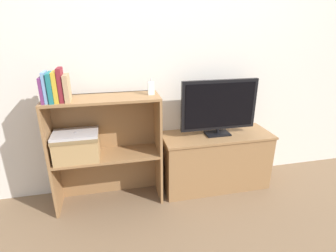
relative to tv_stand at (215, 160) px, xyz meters
name	(u,v)px	position (x,y,z in m)	size (l,w,h in m)	color
ground_plane	(172,202)	(-0.47, -0.19, -0.27)	(16.00, 16.00, 0.00)	brown
wall_back	(162,58)	(-0.47, 0.22, 0.93)	(10.00, 0.05, 2.40)	silver
tv_stand	(215,160)	(0.00, 0.00, 0.00)	(1.01, 0.39, 0.54)	olive
tv	(219,106)	(0.00, 0.00, 0.53)	(0.69, 0.14, 0.50)	black
bookshelf_lower_tier	(109,168)	(-0.99, 0.03, 0.02)	(0.89, 0.31, 0.46)	olive
bookshelf_upper_tier	(104,117)	(-0.99, 0.03, 0.50)	(0.89, 0.31, 0.49)	olive
book_plum	(43,90)	(-1.39, -0.09, 0.77)	(0.02, 0.14, 0.18)	#6B2D66
book_skyblue	(46,87)	(-1.37, -0.09, 0.79)	(0.02, 0.13, 0.22)	#709ECC
book_teal	(51,87)	(-1.33, -0.09, 0.79)	(0.03, 0.15, 0.21)	#1E7075
book_mustard	(56,87)	(-1.30, -0.09, 0.79)	(0.03, 0.13, 0.22)	gold
book_maroon	(61,85)	(-1.26, -0.09, 0.80)	(0.03, 0.13, 0.24)	maroon
book_tan	(67,88)	(-1.23, -0.09, 0.78)	(0.03, 0.14, 0.19)	tan
baby_monitor	(151,88)	(-0.61, -0.03, 0.73)	(0.05, 0.04, 0.13)	white
storage_basket_left	(77,145)	(-1.22, -0.05, 0.30)	(0.35, 0.27, 0.20)	tan
laptop	(75,134)	(-1.22, -0.05, 0.40)	(0.35, 0.24, 0.02)	#BCBCC1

